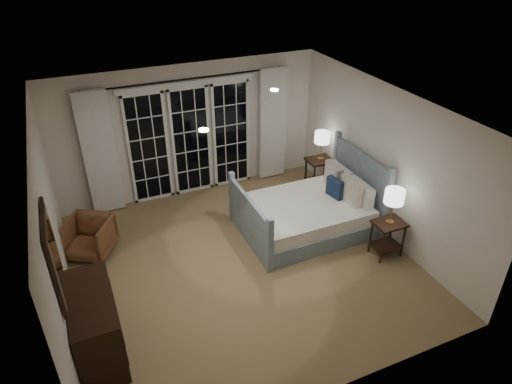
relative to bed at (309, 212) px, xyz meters
name	(u,v)px	position (x,y,z in m)	size (l,w,h in m)	color
floor	(242,263)	(-1.42, -0.41, -0.32)	(5.00, 5.00, 0.00)	olive
ceiling	(238,111)	(-1.42, -0.41, 2.18)	(5.00, 5.00, 0.00)	white
wall_left	(53,236)	(-3.92, -0.41, 0.93)	(0.02, 5.00, 2.50)	silver
wall_right	(384,162)	(1.08, -0.41, 0.93)	(0.02, 5.00, 2.50)	silver
wall_back	(190,131)	(-1.42, 2.09, 0.93)	(5.00, 0.02, 2.50)	silver
wall_front	(335,313)	(-1.42, -2.91, 0.93)	(5.00, 0.02, 2.50)	silver
french_doors	(191,140)	(-1.42, 2.05, 0.77)	(2.50, 0.04, 2.20)	black
curtain_rod	(187,79)	(-1.42, 1.99, 1.93)	(0.03, 0.03, 3.50)	black
curtain_left	(100,154)	(-3.07, 1.97, 0.83)	(0.55, 0.10, 2.25)	white
curtain_right	(273,124)	(0.23, 1.97, 0.83)	(0.55, 0.10, 2.25)	white
downlight_a	(274,90)	(-0.62, 0.19, 2.17)	(0.12, 0.12, 0.01)	white
downlight_b	(204,130)	(-2.02, -0.81, 2.17)	(0.12, 0.12, 0.01)	white
bed	(309,212)	(0.00, 0.00, 0.00)	(2.14, 1.53, 1.24)	#8496A0
nightstand_left	(388,233)	(0.76, -1.13, 0.08)	(0.47, 0.38, 0.61)	black
nightstand_right	(320,169)	(0.85, 1.10, 0.12)	(0.51, 0.41, 0.66)	black
lamp_left	(394,197)	(0.76, -1.13, 0.75)	(0.30, 0.30, 0.58)	#AE8C45
lamp_right	(322,138)	(0.85, 1.10, 0.79)	(0.29, 0.29, 0.56)	#AE8C45
armchair	(89,237)	(-3.52, 0.78, -0.01)	(0.67, 0.69, 0.62)	brown
dresser	(96,325)	(-3.65, -1.27, 0.12)	(0.53, 1.24, 0.88)	black
mirror	(54,257)	(-3.88, -1.27, 1.23)	(0.05, 0.85, 1.00)	black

